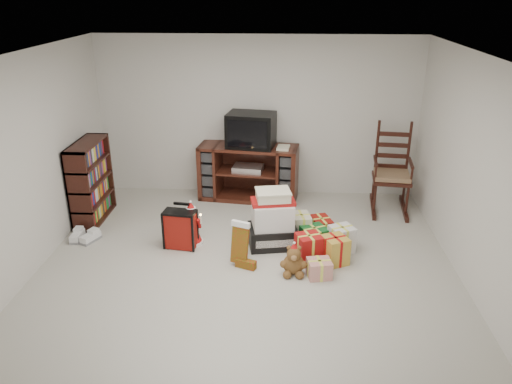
# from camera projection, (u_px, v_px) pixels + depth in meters

# --- Properties ---
(room) EXTENTS (5.01, 5.01, 2.51)m
(room) POSITION_uv_depth(u_px,v_px,m) (245.00, 173.00, 5.49)
(room) COLOR #A6A398
(room) RESTS_ON ground
(tv_stand) EXTENTS (1.58, 0.73, 0.87)m
(tv_stand) POSITION_uv_depth(u_px,v_px,m) (248.00, 172.00, 7.83)
(tv_stand) COLOR #4C2115
(tv_stand) RESTS_ON floor
(bookshelf) EXTENTS (0.32, 0.95, 1.16)m
(bookshelf) POSITION_uv_depth(u_px,v_px,m) (91.00, 183.00, 7.09)
(bookshelf) COLOR black
(bookshelf) RESTS_ON floor
(rocking_chair) EXTENTS (0.64, 0.96, 1.37)m
(rocking_chair) POSITION_uv_depth(u_px,v_px,m) (390.00, 179.00, 7.48)
(rocking_chair) COLOR black
(rocking_chair) RESTS_ON floor
(gift_pile) EXTENTS (0.67, 0.54, 0.76)m
(gift_pile) POSITION_uv_depth(u_px,v_px,m) (273.00, 222.00, 6.42)
(gift_pile) COLOR black
(gift_pile) RESTS_ON floor
(red_suitcase) EXTENTS (0.42, 0.26, 0.60)m
(red_suitcase) POSITION_uv_depth(u_px,v_px,m) (180.00, 229.00, 6.40)
(red_suitcase) COLOR maroon
(red_suitcase) RESTS_ON floor
(stocking) EXTENTS (0.29, 0.21, 0.58)m
(stocking) POSITION_uv_depth(u_px,v_px,m) (240.00, 244.00, 5.98)
(stocking) COLOR #0F730C
(stocking) RESTS_ON floor
(teddy_bear) EXTENTS (0.25, 0.22, 0.37)m
(teddy_bear) POSITION_uv_depth(u_px,v_px,m) (294.00, 262.00, 5.84)
(teddy_bear) COLOR brown
(teddy_bear) RESTS_ON floor
(santa_figurine) EXTENTS (0.32, 0.31, 0.66)m
(santa_figurine) POSITION_uv_depth(u_px,v_px,m) (277.00, 227.00, 6.47)
(santa_figurine) COLOR #B21313
(santa_figurine) RESTS_ON floor
(mrs_claus_figurine) EXTENTS (0.29, 0.28, 0.60)m
(mrs_claus_figurine) POSITION_uv_depth(u_px,v_px,m) (192.00, 227.00, 6.52)
(mrs_claus_figurine) COLOR #B21313
(mrs_claus_figurine) RESTS_ON floor
(sneaker_pair) EXTENTS (0.38, 0.32, 0.11)m
(sneaker_pair) POSITION_uv_depth(u_px,v_px,m) (84.00, 237.00, 6.65)
(sneaker_pair) COLOR white
(sneaker_pair) RESTS_ON floor
(gift_cluster) EXTENTS (0.84, 1.22, 0.29)m
(gift_cluster) POSITION_uv_depth(u_px,v_px,m) (322.00, 242.00, 6.32)
(gift_cluster) COLOR #A01312
(gift_cluster) RESTS_ON floor
(crt_television) EXTENTS (0.77, 0.61, 0.52)m
(crt_television) POSITION_uv_depth(u_px,v_px,m) (251.00, 130.00, 7.55)
(crt_television) COLOR black
(crt_television) RESTS_ON tv_stand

